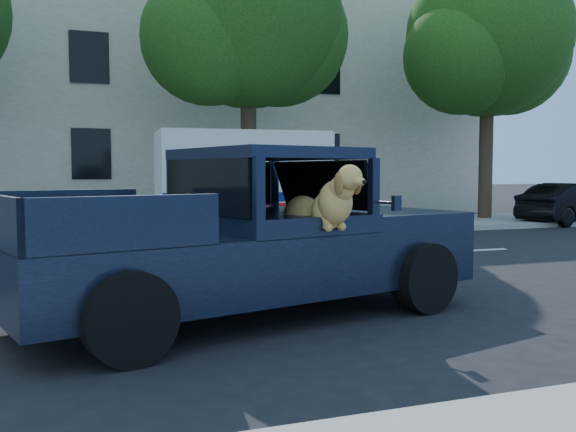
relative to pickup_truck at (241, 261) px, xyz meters
name	(u,v)px	position (x,y,z in m)	size (l,w,h in m)	color
ground	(74,315)	(-1.77, 0.78, -0.65)	(120.00, 120.00, 0.00)	black
far_sidewalk	(61,235)	(-1.77, 9.98, -0.57)	(60.00, 4.00, 0.15)	gray
lane_stripes	(188,265)	(0.23, 4.18, -0.64)	(21.60, 0.14, 0.01)	silver
street_tree_mid	(249,24)	(3.26, 10.41, 5.07)	(6.00, 5.20, 8.60)	#332619
street_tree_right	(489,44)	(11.26, 10.41, 5.07)	(6.00, 5.20, 8.60)	#332619
building_main	(142,94)	(1.23, 17.28, 3.85)	(26.00, 6.00, 9.00)	beige
pickup_truck	(241,261)	(0.00, 0.00, 0.00)	(5.68, 3.40, 1.91)	black
mail_truck	(255,195)	(2.42, 7.21, 0.46)	(4.78, 2.66, 2.54)	silver
parked_sedan	(572,204)	(13.22, 8.71, 0.00)	(3.90, 1.36, 1.29)	black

